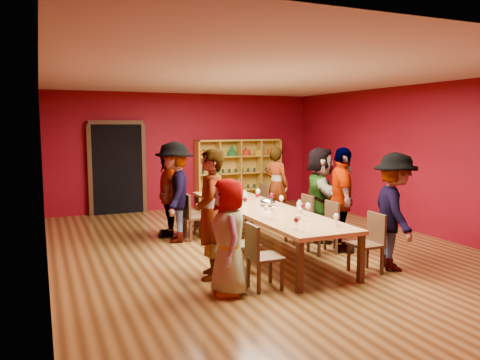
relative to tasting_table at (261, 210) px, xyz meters
The scene contains 46 objects.
room_shell 0.80m from the tasting_table, ahead, with size 7.10×9.10×3.04m.
tasting_table is the anchor object (origin of this frame).
doorway 4.80m from the tasting_table, 112.09° to the left, with size 1.40×0.17×2.30m.
shelving_unit 4.55m from the tasting_table, 72.08° to the left, with size 2.40×0.40×1.80m.
chair_person_left_0 2.06m from the tasting_table, 116.33° to the right, with size 0.42×0.42×0.89m.
person_left_0 2.28m from the tasting_table, 126.25° to the right, with size 0.74×0.40×1.51m, color #D38D92.
chair_person_left_1 1.46m from the tasting_table, 129.17° to the right, with size 0.42×0.42×0.89m.
person_left_1 1.77m from the tasting_table, 140.34° to the right, with size 0.68×0.50×1.86m, color silver.
chair_person_left_3 1.46m from the tasting_table, 129.04° to the left, with size 0.42×0.42×0.89m.
person_left_3 1.70m from the tasting_table, 138.07° to the left, with size 1.22×0.50×1.88m, color white.
chair_person_left_4 1.85m from the tasting_table, 119.73° to the left, with size 0.42×0.42×0.89m.
person_left_4 2.03m from the tasting_table, 128.30° to the left, with size 0.97×0.44×1.66m, color silver.
chair_person_right_0 2.06m from the tasting_table, 63.61° to the right, with size 0.42×0.42×0.89m.
person_right_0 2.28m from the tasting_table, 53.67° to the right, with size 1.15×0.47×1.78m, color #4F4F54.
chair_person_right_1 1.16m from the tasting_table, 36.88° to the right, with size 0.42×0.42×0.89m.
person_right_1 1.41m from the tasting_table, 29.36° to the right, with size 1.06×0.48×1.81m, color #121A33.
chair_person_right_2 0.94m from the tasting_table, ahead, with size 0.42×0.42×0.89m.
person_right_2 1.30m from the tasting_table, ahead, with size 1.65×0.47×1.78m, color #C0818C.
chair_person_right_4 2.18m from the tasting_table, 65.18° to the left, with size 0.42×0.42×0.89m.
person_right_4 2.38m from the tasting_table, 55.90° to the left, with size 0.62×0.45×1.70m, color #46454A.
wine_glass_0 0.81m from the tasting_table, 68.62° to the left, with size 0.09×0.09×0.22m.
wine_glass_1 0.39m from the tasting_table, 29.14° to the left, with size 0.09×0.09×0.22m.
wine_glass_2 1.66m from the tasting_table, 79.53° to the left, with size 0.09×0.09×0.21m.
wine_glass_3 1.06m from the tasting_table, 105.46° to the right, with size 0.08×0.08×0.20m.
wine_glass_4 1.80m from the tasting_table, 78.31° to the right, with size 0.07×0.07×0.18m.
wine_glass_5 0.37m from the tasting_table, behind, with size 0.08×0.08×0.20m.
wine_glass_6 0.46m from the tasting_table, 74.14° to the left, with size 0.08×0.08×0.19m.
wine_glass_7 0.98m from the tasting_table, 112.35° to the left, with size 0.08×0.08×0.20m.
wine_glass_8 0.41m from the tasting_table, 155.12° to the left, with size 0.08×0.08×0.19m.
wine_glass_9 1.95m from the tasting_table, 79.06° to the left, with size 0.09×0.09×0.22m.
wine_glass_10 1.88m from the tasting_table, 81.05° to the right, with size 0.08×0.08×0.19m.
wine_glass_11 1.97m from the tasting_table, 99.27° to the left, with size 0.08×0.08×0.19m.
wine_glass_12 0.41m from the tasting_table, 14.01° to the right, with size 0.08×0.08×0.20m.
wine_glass_13 1.28m from the tasting_table, 88.37° to the right, with size 0.08×0.08×0.20m.
wine_glass_14 0.97m from the tasting_table, 111.47° to the left, with size 0.08×0.08×0.19m.
wine_glass_15 1.82m from the tasting_table, 100.38° to the left, with size 0.08×0.08×0.20m.
wine_glass_16 1.83m from the tasting_table, 99.61° to the right, with size 0.09×0.09×0.22m.
wine_glass_17 1.10m from the tasting_table, 72.39° to the right, with size 0.09×0.09×0.22m.
wine_glass_18 1.84m from the tasting_table, 100.47° to the right, with size 0.07×0.07×0.18m.
wine_glass_19 0.94m from the tasting_table, 69.41° to the right, with size 0.07×0.07×0.18m.
wine_glass_20 0.98m from the tasting_table, 111.10° to the right, with size 0.08×0.08×0.20m.
wine_glass_21 1.29m from the tasting_table, 98.94° to the left, with size 0.08×0.08×0.21m.
spittoon_bowl 0.22m from the tasting_table, 25.72° to the left, with size 0.28×0.28×0.15m, color #B0B3B8.
carafe_a 0.47m from the tasting_table, 106.42° to the left, with size 0.11×0.11×0.25m.
carafe_b 0.88m from the tasting_table, 70.29° to the right, with size 0.11×0.11×0.23m.
wine_bottle 1.59m from the tasting_table, 81.15° to the left, with size 0.09×0.09×0.32m.
Camera 1 is at (-3.54, -7.30, 2.19)m, focal length 35.00 mm.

